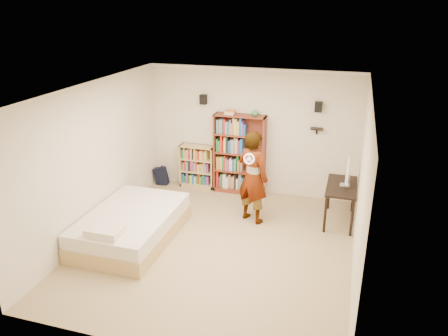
# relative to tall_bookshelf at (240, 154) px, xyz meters

# --- Properties ---
(ground) EXTENTS (4.50, 5.00, 0.01)m
(ground) POSITION_rel_tall_bookshelf_xyz_m (0.23, -2.34, -0.87)
(ground) COLOR tan
(ground) RESTS_ON ground
(room_shell) EXTENTS (4.52, 5.02, 2.71)m
(room_shell) POSITION_rel_tall_bookshelf_xyz_m (0.23, -2.34, 0.89)
(room_shell) COLOR beige
(room_shell) RESTS_ON ground
(crown_molding) EXTENTS (4.50, 5.00, 0.06)m
(crown_molding) POSITION_rel_tall_bookshelf_xyz_m (0.23, -2.34, 1.80)
(crown_molding) COLOR white
(crown_molding) RESTS_ON room_shell
(speaker_left) EXTENTS (0.14, 0.12, 0.20)m
(speaker_left) POSITION_rel_tall_bookshelf_xyz_m (-0.82, 0.06, 1.13)
(speaker_left) COLOR black
(speaker_left) RESTS_ON room_shell
(speaker_right) EXTENTS (0.14, 0.12, 0.20)m
(speaker_right) POSITION_rel_tall_bookshelf_xyz_m (1.58, 0.06, 1.13)
(speaker_right) COLOR black
(speaker_right) RESTS_ON room_shell
(wall_shelf) EXTENTS (0.25, 0.16, 0.02)m
(wall_shelf) POSITION_rel_tall_bookshelf_xyz_m (1.58, 0.07, 0.68)
(wall_shelf) COLOR black
(wall_shelf) RESTS_ON room_shell
(tall_bookshelf) EXTENTS (1.10, 0.32, 1.74)m
(tall_bookshelf) POSITION_rel_tall_bookshelf_xyz_m (0.00, 0.00, 0.00)
(tall_bookshelf) COLOR brown
(tall_bookshelf) RESTS_ON ground
(low_bookshelf) EXTENTS (0.77, 0.29, 0.97)m
(low_bookshelf) POSITION_rel_tall_bookshelf_xyz_m (-0.98, 0.01, -0.38)
(low_bookshelf) COLOR tan
(low_bookshelf) RESTS_ON ground
(computer_desk) EXTENTS (0.55, 1.10, 0.75)m
(computer_desk) POSITION_rel_tall_bookshelf_xyz_m (2.18, -0.80, -0.49)
(computer_desk) COLOR black
(computer_desk) RESTS_ON ground
(imac) EXTENTS (0.17, 0.50, 0.49)m
(imac) POSITION_rel_tall_bookshelf_xyz_m (2.23, -0.78, 0.12)
(imac) COLOR white
(imac) RESTS_ON computer_desk
(daybed) EXTENTS (1.41, 2.17, 0.64)m
(daybed) POSITION_rel_tall_bookshelf_xyz_m (-1.30, -2.52, -0.55)
(daybed) COLOR white
(daybed) RESTS_ON ground
(person) EXTENTS (0.77, 0.66, 1.78)m
(person) POSITION_rel_tall_bookshelf_xyz_m (0.58, -1.23, 0.02)
(person) COLOR black
(person) RESTS_ON ground
(wii_wheel) EXTENTS (0.21, 0.08, 0.21)m
(wii_wheel) POSITION_rel_tall_bookshelf_xyz_m (0.58, -1.56, 0.50)
(wii_wheel) COLOR white
(wii_wheel) RESTS_ON person
(navy_bag) EXTENTS (0.31, 0.21, 0.42)m
(navy_bag) POSITION_rel_tall_bookshelf_xyz_m (-1.82, -0.11, -0.66)
(navy_bag) COLOR black
(navy_bag) RESTS_ON ground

